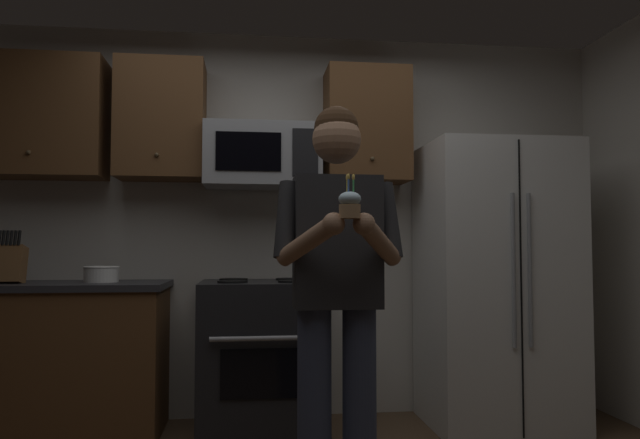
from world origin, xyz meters
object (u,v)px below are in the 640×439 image
knife_block (10,263)px  cupcake (350,204)px  bowl_large_white (101,274)px  person (337,277)px  oven_range (262,356)px  refrigerator (496,283)px  microwave (262,157)px

knife_block → cupcake: (1.78, -1.43, 0.26)m
knife_block → bowl_large_white: size_ratio=1.52×
person → oven_range: bearing=104.8°
person → cupcake: bearing=-90.0°
oven_range → bowl_large_white: (-0.97, 0.03, 0.51)m
oven_range → refrigerator: bearing=-1.5°
oven_range → microwave: (0.00, 0.12, 1.26)m
bowl_large_white → person: person is taller
person → microwave: bearing=103.5°
microwave → cupcake: 1.67m
bowl_large_white → person: size_ratio=0.12×
oven_range → cupcake: 1.71m
oven_range → person: size_ratio=0.53×
bowl_large_white → knife_block: bearing=-173.3°
microwave → refrigerator: bearing=-6.0°
knife_block → oven_range: bearing=1.2°
oven_range → bowl_large_white: bowl_large_white is taller
person → cupcake: 0.44m
refrigerator → cupcake: size_ratio=10.35×
refrigerator → cupcake: bearing=-130.1°
person → knife_block: bearing=148.2°
refrigerator → person: (-1.20, -1.09, 0.10)m
microwave → knife_block: bearing=-174.3°
microwave → knife_block: (-1.48, -0.15, -0.68)m
oven_range → person: bearing=-75.2°
knife_block → cupcake: 2.30m
refrigerator → bowl_large_white: refrigerator is taller
oven_range → knife_block: 1.59m
microwave → cupcake: size_ratio=4.26×
bowl_large_white → cupcake: cupcake is taller
refrigerator → knife_block: size_ratio=5.63×
oven_range → cupcake: size_ratio=5.36×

